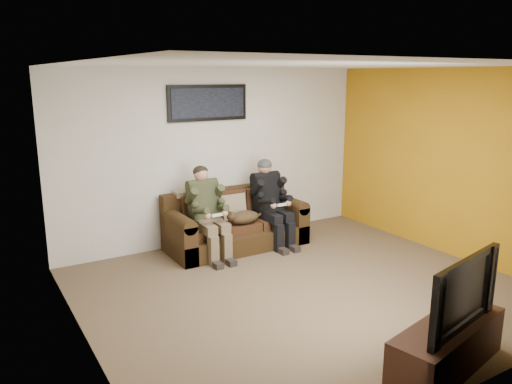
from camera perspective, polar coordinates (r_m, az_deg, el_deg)
floor at (r=6.08m, az=5.63°, el=-11.03°), size 5.00×5.00×0.00m
ceiling at (r=5.55m, az=6.25°, el=14.25°), size 5.00×5.00×0.00m
wall_back at (r=7.56m, az=-4.41°, el=4.10°), size 5.00×0.00×5.00m
wall_front at (r=4.17m, az=24.90°, el=-4.66°), size 5.00×0.00×5.00m
wall_left at (r=4.66m, az=-19.50°, el=-2.40°), size 0.00×4.50×4.50m
wall_right at (r=7.43m, az=21.52°, el=3.06°), size 0.00×4.50×4.50m
accent_wall_right at (r=7.43m, az=21.48°, el=3.06°), size 0.00×4.50×4.50m
sofa at (r=7.43m, az=-2.49°, el=-3.83°), size 2.04×0.88×0.83m
throw_pillow at (r=7.39m, az=-2.66°, el=-1.69°), size 0.39×0.19×0.39m
throw_blanket at (r=7.26m, az=-7.78°, el=-0.11°), size 0.42×0.20×0.07m
person_left at (r=6.95m, az=-5.64°, el=-1.76°), size 0.51×0.87×1.26m
person_right at (r=7.45m, az=1.64°, el=-0.67°), size 0.51×0.86×1.27m
cat at (r=7.15m, az=-1.50°, el=-2.89°), size 0.66×0.26×0.24m
framed_poster at (r=7.38m, az=-5.51°, el=10.11°), size 1.25×0.05×0.52m
tv_stand at (r=4.80m, az=20.99°, el=-16.15°), size 1.39×0.70×0.42m
television at (r=4.57m, az=21.54°, el=-10.38°), size 1.10×0.37×0.63m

